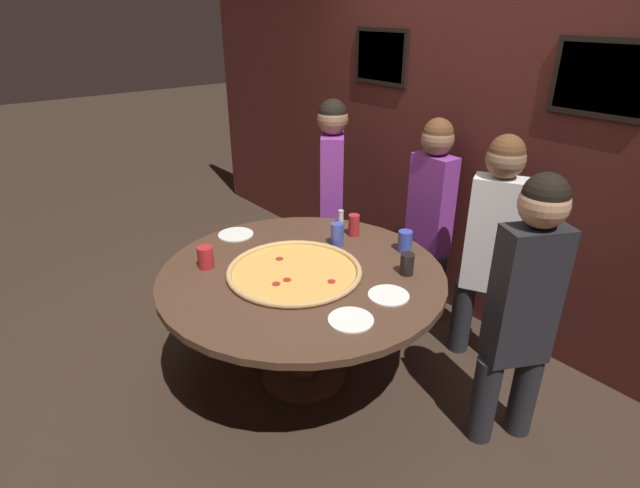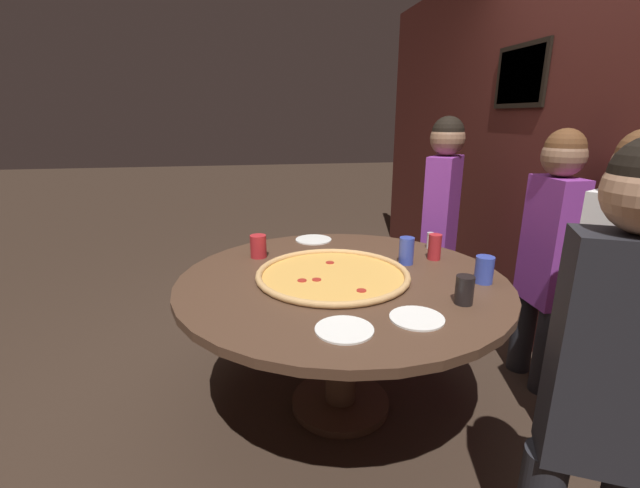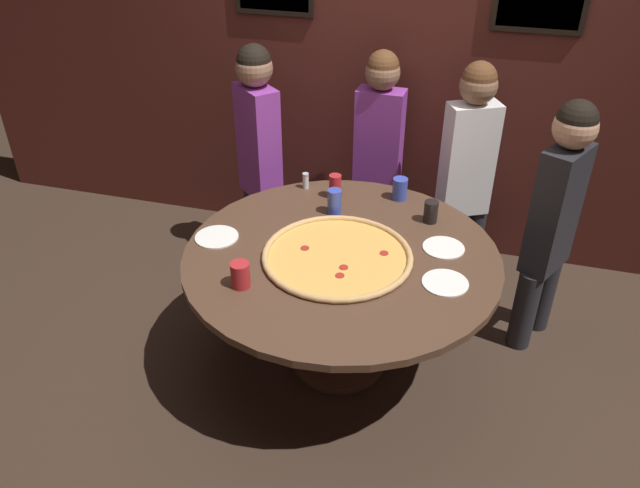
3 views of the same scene
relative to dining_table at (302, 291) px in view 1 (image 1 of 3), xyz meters
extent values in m
plane|color=#38281E|center=(0.00, 0.00, -0.61)|extent=(24.00, 24.00, 0.00)
cube|color=#4C1E19|center=(0.00, 1.40, 0.69)|extent=(6.40, 0.06, 2.60)
cube|color=black|center=(-0.80, 1.36, 1.14)|extent=(0.52, 0.02, 0.40)
cube|color=#936B5B|center=(-0.80, 1.36, 1.14)|extent=(0.46, 0.01, 0.34)
cube|color=black|center=(0.80, 1.36, 1.14)|extent=(0.52, 0.02, 0.40)
cube|color=slate|center=(0.80, 1.36, 1.14)|extent=(0.46, 0.01, 0.34)
cylinder|color=#4C3323|center=(0.00, 0.00, 0.11)|extent=(1.61, 1.61, 0.04)
cylinder|color=#4C3323|center=(0.00, 0.00, -0.26)|extent=(0.16, 0.16, 0.70)
cylinder|color=#4C3323|center=(0.00, 0.00, -0.59)|extent=(0.52, 0.52, 0.04)
cylinder|color=#E5A84C|center=(-0.01, -0.05, 0.13)|extent=(0.72, 0.72, 0.01)
torus|color=tan|center=(-0.01, -0.05, 0.14)|extent=(0.76, 0.76, 0.03)
cylinder|color=#A8281E|center=(0.04, -0.14, 0.14)|extent=(0.04, 0.04, 0.00)
cylinder|color=#A8281E|center=(0.21, 0.04, 0.14)|extent=(0.04, 0.04, 0.00)
cylinder|color=#A8281E|center=(-0.19, -0.02, 0.14)|extent=(0.04, 0.04, 0.00)
cylinder|color=#A8281E|center=(0.04, -0.21, 0.14)|extent=(0.04, 0.04, 0.00)
cylinder|color=#384CB7|center=(0.18, 0.64, 0.19)|extent=(0.09, 0.09, 0.13)
cylinder|color=#B22328|center=(-0.18, 0.56, 0.20)|extent=(0.07, 0.07, 0.14)
cylinder|color=#B22328|center=(-0.39, -0.39, 0.19)|extent=(0.09, 0.09, 0.13)
cylinder|color=#384CB7|center=(-0.14, 0.38, 0.20)|extent=(0.08, 0.08, 0.15)
cylinder|color=black|center=(0.39, 0.43, 0.19)|extent=(0.08, 0.08, 0.12)
cylinder|color=white|center=(0.53, -0.11, 0.13)|extent=(0.22, 0.22, 0.01)
cylinder|color=white|center=(-0.67, -0.04, 0.13)|extent=(0.23, 0.23, 0.01)
cylinder|color=white|center=(0.49, 0.19, 0.13)|extent=(0.21, 0.21, 0.01)
cylinder|color=silver|center=(-0.38, 0.62, 0.17)|extent=(0.04, 0.04, 0.08)
cylinder|color=#B7B7BC|center=(-0.38, 0.62, 0.22)|extent=(0.04, 0.04, 0.01)
cylinder|color=#232328|center=(0.07, 1.15, -0.36)|extent=(0.14, 0.14, 0.50)
cylinder|color=#232328|center=(-0.16, 1.16, -0.36)|extent=(0.14, 0.14, 0.50)
cube|color=purple|center=(-0.05, 1.16, 0.24)|extent=(0.31, 0.17, 0.70)
sphere|color=#8C664C|center=(-0.05, 1.16, 0.69)|extent=(0.22, 0.22, 0.22)
sphere|color=brown|center=(-0.05, 1.16, 0.73)|extent=(0.20, 0.20, 0.20)
cylinder|color=#232328|center=(0.63, 1.08, -0.36)|extent=(0.18, 0.18, 0.50)
cylinder|color=#232328|center=(0.43, 0.98, -0.36)|extent=(0.18, 0.18, 0.50)
cube|color=white|center=(0.53, 1.03, 0.25)|extent=(0.34, 0.28, 0.71)
sphere|color=#8C664C|center=(0.53, 1.03, 0.71)|extent=(0.22, 0.22, 0.22)
sphere|color=brown|center=(0.53, 1.03, 0.75)|extent=(0.20, 0.20, 0.20)
cylinder|color=#232328|center=(-0.68, 0.79, -0.35)|extent=(0.20, 0.20, 0.52)
cylinder|color=#232328|center=(-0.85, 0.95, -0.35)|extent=(0.20, 0.20, 0.52)
cube|color=purple|center=(-0.77, 0.87, 0.27)|extent=(0.34, 0.33, 0.73)
sphere|color=#8C664C|center=(-0.77, 0.87, 0.75)|extent=(0.22, 0.22, 0.22)
sphere|color=black|center=(-0.77, 0.87, 0.79)|extent=(0.21, 0.21, 0.21)
cylinder|color=#232328|center=(1.08, 0.64, -0.36)|extent=(0.18, 0.18, 0.50)
cylinder|color=#232328|center=(0.97, 0.43, -0.36)|extent=(0.18, 0.18, 0.50)
cube|color=#232328|center=(1.03, 0.54, 0.25)|extent=(0.28, 0.34, 0.71)
sphere|color=tan|center=(1.03, 0.54, 0.71)|extent=(0.22, 0.22, 0.22)
sphere|color=black|center=(1.03, 0.54, 0.75)|extent=(0.20, 0.20, 0.20)
camera|label=1|loc=(1.98, -1.48, 1.47)|focal=28.00mm
camera|label=2|loc=(1.91, -0.45, 0.89)|focal=24.00mm
camera|label=3|loc=(0.61, -2.54, 1.89)|focal=35.00mm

